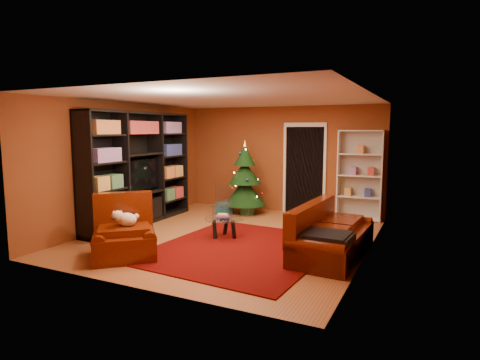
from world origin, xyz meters
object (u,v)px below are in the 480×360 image
at_px(dog, 127,220).
at_px(sofa, 333,230).
at_px(christmas_tree, 245,178).
at_px(gift_box_teal, 224,209).
at_px(armchair, 124,233).
at_px(coffee_table, 225,228).
at_px(rug, 241,249).
at_px(white_bookshelf, 360,176).
at_px(acrylic_chair, 222,205).
at_px(gift_box_green, 247,210).
at_px(gift_box_red, 229,204).
at_px(media_unit, 139,169).

height_order(dog, sofa, sofa).
xyz_separation_m(christmas_tree, gift_box_teal, (-0.36, -0.41, -0.72)).
xyz_separation_m(armchair, coffee_table, (0.89, 1.73, -0.21)).
relative_size(rug, dog, 8.04).
bearing_deg(white_bookshelf, acrylic_chair, -152.38).
bearing_deg(gift_box_green, acrylic_chair, -99.35).
bearing_deg(acrylic_chair, dog, -107.91).
relative_size(gift_box_teal, dog, 0.76).
distance_m(rug, gift_box_teal, 2.78).
xyz_separation_m(gift_box_green, gift_box_red, (-0.72, 0.40, 0.00)).
xyz_separation_m(rug, acrylic_chair, (-1.26, 1.63, 0.38)).
bearing_deg(sofa, gift_box_green, 51.05).
bearing_deg(rug, christmas_tree, 114.09).
height_order(gift_box_teal, acrylic_chair, acrylic_chair).
distance_m(gift_box_teal, acrylic_chair, 0.77).
distance_m(sofa, coffee_table, 2.11).
relative_size(christmas_tree, gift_box_red, 7.42).
bearing_deg(dog, white_bookshelf, 13.88).
height_order(armchair, dog, armchair).
relative_size(sofa, coffee_table, 2.68).
distance_m(dog, coffee_table, 1.92).
distance_m(gift_box_teal, dog, 3.46).
distance_m(rug, dog, 1.96).
relative_size(coffee_table, acrylic_chair, 0.97).
distance_m(rug, armchair, 1.96).
bearing_deg(coffee_table, gift_box_red, 115.93).
bearing_deg(gift_box_teal, gift_box_red, 108.73).
bearing_deg(media_unit, coffee_table, -7.07).
bearing_deg(christmas_tree, dog, -94.15).
distance_m(rug, gift_box_green, 2.84).
relative_size(media_unit, sofa, 1.56).
xyz_separation_m(media_unit, acrylic_chair, (1.54, 0.88, -0.82)).
xyz_separation_m(media_unit, gift_box_teal, (1.24, 1.54, -1.05)).
xyz_separation_m(gift_box_teal, gift_box_red, (-0.25, 0.73, -0.03)).
bearing_deg(acrylic_chair, rug, -65.53).
height_order(rug, coffee_table, coffee_table).
height_order(media_unit, christmas_tree, media_unit).
xyz_separation_m(gift_box_teal, gift_box_green, (0.47, 0.32, -0.03)).
distance_m(gift_box_red, acrylic_chair, 1.52).
bearing_deg(acrylic_chair, coffee_table, -72.44).
xyz_separation_m(gift_box_red, white_bookshelf, (3.22, 0.19, 0.89)).
bearing_deg(christmas_tree, white_bookshelf, 10.88).
distance_m(gift_box_red, sofa, 4.28).
xyz_separation_m(gift_box_teal, armchair, (0.08, -3.50, 0.25)).
bearing_deg(media_unit, armchair, -57.26).
bearing_deg(white_bookshelf, gift_box_teal, -165.88).
xyz_separation_m(media_unit, christmas_tree, (1.59, 1.95, -0.33)).
xyz_separation_m(media_unit, coffee_table, (2.21, -0.23, -1.00)).
bearing_deg(armchair, rug, -3.53).
relative_size(media_unit, dog, 7.83).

